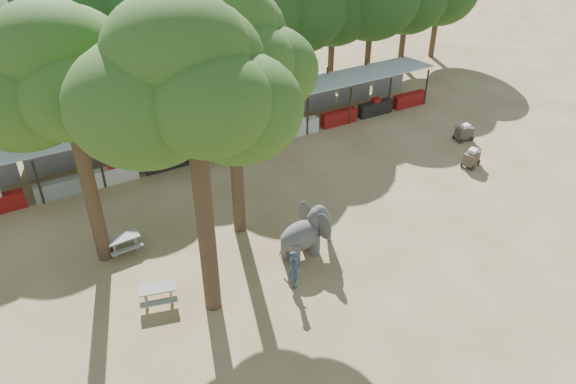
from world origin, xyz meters
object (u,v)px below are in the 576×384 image
yard_tree_left (59,78)px  picnic_table_near (158,292)px  yard_tree_back (224,50)px  cart_front (472,158)px  yard_tree_center (185,84)px  cart_back (464,132)px  elephant (307,232)px  picnic_table_far (123,242)px  handler (294,269)px

yard_tree_left → picnic_table_near: yard_tree_left is taller
yard_tree_back → picnic_table_near: bearing=-147.8°
yard_tree_back → cart_front: yard_tree_back is taller
yard_tree_center → yard_tree_left: bearing=121.0°
cart_back → elephant: bearing=-154.0°
yard_tree_center → cart_front: 19.03m
yard_tree_center → cart_back: (18.47, 5.35, -8.70)m
elephant → yard_tree_left: bearing=143.4°
yard_tree_center → cart_back: bearing=16.2°
cart_back → picnic_table_far: bearing=-171.1°
picnic_table_near → yard_tree_back: bearing=45.7°
yard_tree_back → handler: (0.45, -4.72, -7.66)m
cart_front → yard_tree_back: bearing=154.1°
elephant → picnic_table_near: elephant is taller
yard_tree_left → yard_tree_back: 6.09m
yard_tree_left → yard_tree_center: yard_tree_center is taller
picnic_table_near → cart_front: (18.33, 1.83, 0.04)m
yard_tree_back → elephant: 8.33m
picnic_table_near → cart_back: size_ratio=1.50×
picnic_table_far → cart_front: size_ratio=1.22×
yard_tree_center → handler: size_ratio=6.85×
yard_tree_back → cart_front: (13.68, -1.10, -8.03)m
yard_tree_back → cart_back: bearing=5.0°
picnic_table_near → cart_back: bearing=25.6°
handler → cart_back: size_ratio=1.54×
yard_tree_left → picnic_table_near: bearing=-71.1°
picnic_table_near → picnic_table_far: size_ratio=1.12×
cart_front → picnic_table_far: bearing=152.6°
picnic_table_near → picnic_table_far: picnic_table_near is taller
elephant → cart_back: 14.22m
yard_tree_left → picnic_table_far: (1.00, -0.11, -7.73)m
picnic_table_near → elephant: bearing=11.9°
yard_tree_center → picnic_table_near: yard_tree_center is taller
yard_tree_left → picnic_table_far: 7.80m
yard_tree_left → picnic_table_near: (1.34, -3.93, -7.73)m
yard_tree_left → cart_back: size_ratio=9.66×
elephant → picnic_table_far: (-6.99, 4.01, -0.61)m
handler → picnic_table_near: (-5.11, 1.79, -0.41)m
elephant → picnic_table_far: elephant is taller
handler → picnic_table_far: handler is taller
yard_tree_left → cart_back: yard_tree_left is taller
yard_tree_center → cart_front: size_ratio=9.61×
picnic_table_near → handler: bearing=-5.7°
picnic_table_far → cart_front: (18.68, -1.98, 0.05)m
yard_tree_back → elephant: (1.98, -3.13, -7.46)m
yard_tree_back → picnic_table_near: (-4.66, -2.93, -8.07)m
elephant → yard_tree_back: bearing=113.1°
yard_tree_back → cart_back: size_ratio=9.96×
yard_tree_back → picnic_table_far: size_ratio=7.43×
handler → yard_tree_center: bearing=93.1°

